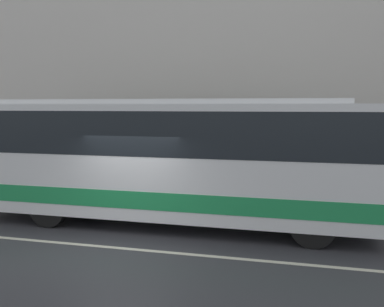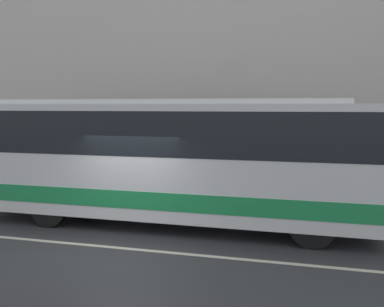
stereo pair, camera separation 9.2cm
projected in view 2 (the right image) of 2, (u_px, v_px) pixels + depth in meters
ground_plane at (115, 248)px, 9.81m from camera, size 60.00×60.00×0.00m
sidewalk at (182, 196)px, 15.13m from camera, size 60.00×3.09×0.15m
building_facade at (194, 23)px, 16.05m from camera, size 60.00×0.35×13.09m
lane_stripe at (115, 247)px, 9.81m from camera, size 54.00×0.14×0.01m
transit_bus at (168, 155)px, 11.62m from camera, size 10.84×2.54×3.41m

